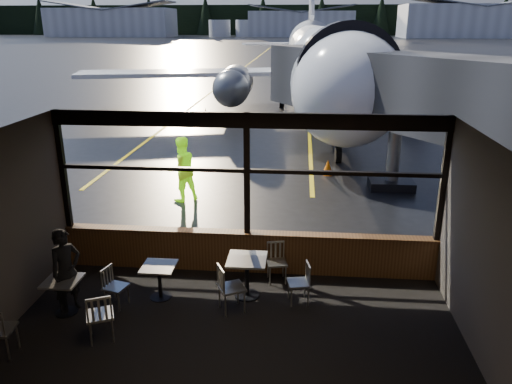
# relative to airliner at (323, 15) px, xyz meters

# --- Properties ---
(ground_plane) EXTENTS (520.00, 520.00, 0.00)m
(ground_plane) POSITION_rel_airliner_xyz_m (-2.17, 98.50, -5.57)
(ground_plane) COLOR black
(ground_plane) RESTS_ON ground
(carpet_floor) EXTENTS (8.00, 6.00, 0.01)m
(carpet_floor) POSITION_rel_airliner_xyz_m (-2.17, -24.50, -5.56)
(carpet_floor) COLOR black
(carpet_floor) RESTS_ON ground
(ceiling) EXTENTS (8.00, 6.00, 0.04)m
(ceiling) POSITION_rel_airliner_xyz_m (-2.17, -24.50, -2.07)
(ceiling) COLOR #38332D
(ceiling) RESTS_ON ground
(wall_right) EXTENTS (0.04, 6.00, 3.50)m
(wall_right) POSITION_rel_airliner_xyz_m (1.83, -24.50, -3.82)
(wall_right) COLOR #4A423B
(wall_right) RESTS_ON ground
(window_sill) EXTENTS (8.00, 0.28, 0.90)m
(window_sill) POSITION_rel_airliner_xyz_m (-2.17, -21.50, -5.12)
(window_sill) COLOR #533119
(window_sill) RESTS_ON ground
(window_header) EXTENTS (8.00, 0.18, 0.30)m
(window_header) POSITION_rel_airliner_xyz_m (-2.17, -21.50, -2.22)
(window_header) COLOR black
(window_header) RESTS_ON ground
(mullion_left) EXTENTS (0.12, 0.12, 2.60)m
(mullion_left) POSITION_rel_airliner_xyz_m (-6.12, -21.50, -3.37)
(mullion_left) COLOR black
(mullion_left) RESTS_ON ground
(mullion_centre) EXTENTS (0.12, 0.12, 2.60)m
(mullion_centre) POSITION_rel_airliner_xyz_m (-2.17, -21.50, -3.37)
(mullion_centre) COLOR black
(mullion_centre) RESTS_ON ground
(mullion_right) EXTENTS (0.12, 0.12, 2.60)m
(mullion_right) POSITION_rel_airliner_xyz_m (1.78, -21.50, -3.37)
(mullion_right) COLOR black
(mullion_right) RESTS_ON ground
(window_transom) EXTENTS (8.00, 0.10, 0.08)m
(window_transom) POSITION_rel_airliner_xyz_m (-2.17, -21.50, -3.27)
(window_transom) COLOR black
(window_transom) RESTS_ON ground
(airliner) EXTENTS (31.53, 37.41, 11.14)m
(airliner) POSITION_rel_airliner_xyz_m (0.00, 0.00, 0.00)
(airliner) COLOR silver
(airliner) RESTS_ON ground_plane
(jet_bridge) EXTENTS (8.54, 10.44, 4.56)m
(jet_bridge) POSITION_rel_airliner_xyz_m (1.43, -16.00, -3.29)
(jet_bridge) COLOR #28282B
(jet_bridge) RESTS_ON ground_plane
(cafe_table_near) EXTENTS (0.76, 0.76, 0.83)m
(cafe_table_near) POSITION_rel_airliner_xyz_m (-2.07, -22.56, -5.15)
(cafe_table_near) COLOR gray
(cafe_table_near) RESTS_ON carpet_floor
(cafe_table_mid) EXTENTS (0.64, 0.64, 0.70)m
(cafe_table_mid) POSITION_rel_airliner_xyz_m (-3.77, -22.78, -5.22)
(cafe_table_mid) COLOR gray
(cafe_table_mid) RESTS_ON carpet_floor
(cafe_table_left) EXTENTS (0.63, 0.63, 0.70)m
(cafe_table_left) POSITION_rel_airliner_xyz_m (-5.39, -23.48, -5.22)
(cafe_table_left) COLOR gray
(cafe_table_left) RESTS_ON carpet_floor
(chair_near_e) EXTENTS (0.54, 0.54, 0.84)m
(chair_near_e) POSITION_rel_airliner_xyz_m (-1.05, -22.71, -5.15)
(chair_near_e) COLOR #B5B0A3
(chair_near_e) RESTS_ON carpet_floor
(chair_near_w) EXTENTS (0.70, 0.70, 0.96)m
(chair_near_w) POSITION_rel_airliner_xyz_m (-2.29, -23.11, -5.09)
(chair_near_w) COLOR beige
(chair_near_w) RESTS_ON carpet_floor
(chair_near_n) EXTENTS (0.55, 0.55, 0.85)m
(chair_near_n) POSITION_rel_airliner_xyz_m (-1.51, -21.90, -5.15)
(chair_near_n) COLOR #B6B0A4
(chair_near_n) RESTS_ON carpet_floor
(chair_mid_s) EXTENTS (0.67, 0.67, 0.93)m
(chair_mid_s) POSITION_rel_airliner_xyz_m (-4.41, -24.20, -5.11)
(chair_mid_s) COLOR #BBB6A8
(chair_mid_s) RESTS_ON carpet_floor
(chair_mid_w) EXTENTS (0.54, 0.54, 0.81)m
(chair_mid_w) POSITION_rel_airliner_xyz_m (-4.52, -23.15, -5.17)
(chair_mid_w) COLOR #B7B1A5
(chair_mid_w) RESTS_ON carpet_floor
(passenger) EXTENTS (0.66, 0.72, 1.64)m
(passenger) POSITION_rel_airliner_xyz_m (-5.35, -23.35, -4.75)
(passenger) COLOR black
(passenger) RESTS_ON carpet_floor
(ground_crew) EXTENTS (1.22, 1.19, 1.98)m
(ground_crew) POSITION_rel_airliner_xyz_m (-4.65, -17.09, -4.58)
(ground_crew) COLOR #BFF219
(ground_crew) RESTS_ON ground_plane
(cone_nose) EXTENTS (0.40, 0.40, 0.56)m
(cone_nose) POSITION_rel_airliner_xyz_m (-0.10, -13.97, -5.29)
(cone_nose) COLOR #F04C07
(cone_nose) RESTS_ON ground_plane
(cone_wing) EXTENTS (0.38, 0.38, 0.52)m
(cone_wing) POSITION_rel_airliner_xyz_m (-6.59, -3.04, -5.31)
(cone_wing) COLOR #DB5F06
(cone_wing) RESTS_ON ground_plane
(hangar_left) EXTENTS (45.00, 18.00, 11.00)m
(hangar_left) POSITION_rel_airliner_xyz_m (-72.17, 158.50, -0.07)
(hangar_left) COLOR silver
(hangar_left) RESTS_ON ground_plane
(hangar_mid) EXTENTS (38.00, 15.00, 10.00)m
(hangar_mid) POSITION_rel_airliner_xyz_m (-2.17, 163.50, -0.57)
(hangar_mid) COLOR silver
(hangar_mid) RESTS_ON ground_plane
(hangar_right) EXTENTS (50.00, 20.00, 12.00)m
(hangar_right) POSITION_rel_airliner_xyz_m (57.83, 156.50, 0.43)
(hangar_right) COLOR silver
(hangar_right) RESTS_ON ground_plane
(fuel_tank_a) EXTENTS (8.00, 8.00, 6.00)m
(fuel_tank_a) POSITION_rel_airliner_xyz_m (-32.17, 160.50, -2.57)
(fuel_tank_a) COLOR silver
(fuel_tank_a) RESTS_ON ground_plane
(fuel_tank_b) EXTENTS (8.00, 8.00, 6.00)m
(fuel_tank_b) POSITION_rel_airliner_xyz_m (-22.17, 160.50, -2.57)
(fuel_tank_b) COLOR silver
(fuel_tank_b) RESTS_ON ground_plane
(fuel_tank_c) EXTENTS (8.00, 8.00, 6.00)m
(fuel_tank_c) POSITION_rel_airliner_xyz_m (-12.17, 160.50, -2.57)
(fuel_tank_c) COLOR silver
(fuel_tank_c) RESTS_ON ground_plane
(treeline) EXTENTS (360.00, 3.00, 12.00)m
(treeline) POSITION_rel_airliner_xyz_m (-2.17, 188.50, 0.43)
(treeline) COLOR black
(treeline) RESTS_ON ground_plane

